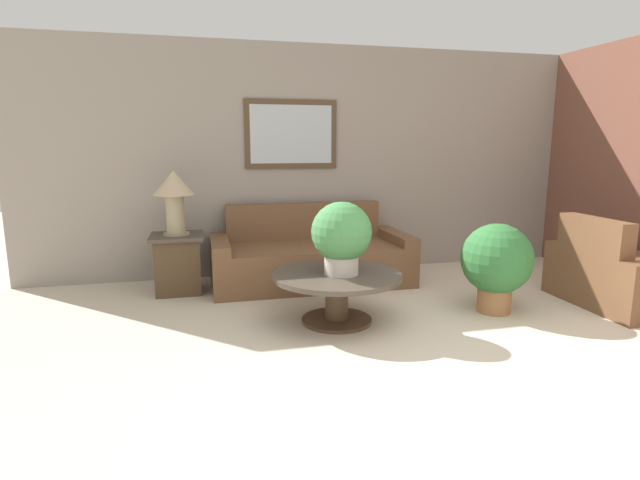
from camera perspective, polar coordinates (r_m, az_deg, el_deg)
ground_plane at (r=3.40m, az=19.97°, el=-15.78°), size 20.00×20.00×0.00m
wall_back at (r=5.97m, az=3.28°, el=9.07°), size 7.44×0.09×2.60m
couch_main at (r=5.44m, az=-1.11°, el=-2.10°), size 2.12×0.94×0.84m
armchair at (r=5.49m, az=31.28°, el=-3.60°), size 0.96×1.16×0.84m
coffee_table at (r=4.23m, az=1.94°, el=-5.33°), size 1.09×1.09×0.43m
side_table at (r=5.29m, az=-15.91°, el=-2.53°), size 0.52×0.52×0.60m
table_lamp at (r=5.17m, az=-16.33°, el=5.37°), size 0.41×0.41×0.64m
potted_plant_on_table at (r=4.09m, az=2.47°, el=0.56°), size 0.50×0.50×0.61m
potted_plant_floor at (r=4.71m, az=19.52°, el=-2.39°), size 0.63×0.63×0.81m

